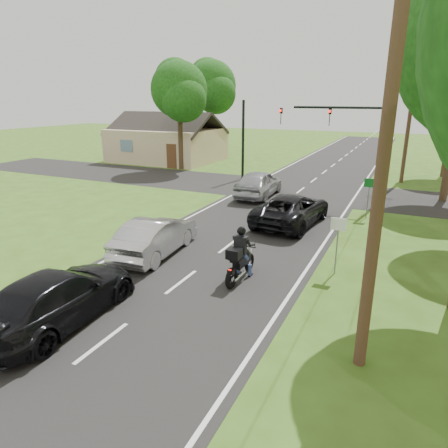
{
  "coord_description": "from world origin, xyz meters",
  "views": [
    {
      "loc": [
        6.73,
        -10.8,
        6.12
      ],
      "look_at": [
        0.24,
        3.0,
        1.3
      ],
      "focal_mm": 32.0,
      "sensor_mm": 36.0,
      "label": 1
    }
  ],
  "objects_px": {
    "motorcycle_rider": "(240,259)",
    "utility_pole_far": "(410,113)",
    "silver_sedan": "(156,236)",
    "utility_pole_near": "(384,151)",
    "dark_car_behind": "(58,297)",
    "dark_suv": "(292,209)",
    "silver_suv": "(259,183)",
    "traffic_signal": "(352,134)",
    "sign_green": "(369,189)",
    "sign_white": "(338,232)"
  },
  "relations": [
    {
      "from": "dark_car_behind",
      "to": "traffic_signal",
      "type": "bearing_deg",
      "value": -109.51
    },
    {
      "from": "dark_suv",
      "to": "silver_suv",
      "type": "xyz_separation_m",
      "value": [
        -3.61,
        4.9,
        0.09
      ]
    },
    {
      "from": "silver_suv",
      "to": "utility_pole_near",
      "type": "height_order",
      "value": "utility_pole_near"
    },
    {
      "from": "motorcycle_rider",
      "to": "dark_suv",
      "type": "height_order",
      "value": "motorcycle_rider"
    },
    {
      "from": "utility_pole_near",
      "to": "utility_pole_far",
      "type": "distance_m",
      "value": 24.0
    },
    {
      "from": "sign_green",
      "to": "utility_pole_far",
      "type": "bearing_deg",
      "value": 83.27
    },
    {
      "from": "motorcycle_rider",
      "to": "sign_green",
      "type": "bearing_deg",
      "value": 73.42
    },
    {
      "from": "utility_pole_near",
      "to": "dark_suv",
      "type": "bearing_deg",
      "value": 114.41
    },
    {
      "from": "silver_suv",
      "to": "sign_white",
      "type": "relative_size",
      "value": 2.38
    },
    {
      "from": "motorcycle_rider",
      "to": "utility_pole_far",
      "type": "distance_m",
      "value": 21.83
    },
    {
      "from": "dark_suv",
      "to": "dark_car_behind",
      "type": "xyz_separation_m",
      "value": [
        -3.39,
        -11.85,
        -0.01
      ]
    },
    {
      "from": "traffic_signal",
      "to": "utility_pole_far",
      "type": "relative_size",
      "value": 0.64
    },
    {
      "from": "utility_pole_near",
      "to": "traffic_signal",
      "type": "bearing_deg",
      "value": 100.14
    },
    {
      "from": "silver_sedan",
      "to": "sign_white",
      "type": "height_order",
      "value": "sign_white"
    },
    {
      "from": "utility_pole_near",
      "to": "silver_sedan",
      "type": "bearing_deg",
      "value": 155.78
    },
    {
      "from": "dark_car_behind",
      "to": "motorcycle_rider",
      "type": "bearing_deg",
      "value": -130.41
    },
    {
      "from": "dark_car_behind",
      "to": "sign_white",
      "type": "distance_m",
      "value": 9.33
    },
    {
      "from": "traffic_signal",
      "to": "dark_car_behind",
      "type": "bearing_deg",
      "value": -106.28
    },
    {
      "from": "sign_green",
      "to": "dark_suv",
      "type": "bearing_deg",
      "value": -140.11
    },
    {
      "from": "utility_pole_near",
      "to": "silver_suv",
      "type": "bearing_deg",
      "value": 118.62
    },
    {
      "from": "dark_suv",
      "to": "utility_pole_far",
      "type": "height_order",
      "value": "utility_pole_far"
    },
    {
      "from": "motorcycle_rider",
      "to": "utility_pole_far",
      "type": "xyz_separation_m",
      "value": [
        4.44,
        20.93,
        4.31
      ]
    },
    {
      "from": "dark_car_behind",
      "to": "utility_pole_far",
      "type": "distance_m",
      "value": 27.22
    },
    {
      "from": "motorcycle_rider",
      "to": "utility_pole_far",
      "type": "relative_size",
      "value": 0.23
    },
    {
      "from": "dark_suv",
      "to": "silver_suv",
      "type": "distance_m",
      "value": 6.08
    },
    {
      "from": "silver_sedan",
      "to": "sign_green",
      "type": "bearing_deg",
      "value": -133.18
    },
    {
      "from": "motorcycle_rider",
      "to": "traffic_signal",
      "type": "bearing_deg",
      "value": 84.04
    },
    {
      "from": "utility_pole_near",
      "to": "utility_pole_far",
      "type": "bearing_deg",
      "value": 90.0
    },
    {
      "from": "traffic_signal",
      "to": "sign_white",
      "type": "bearing_deg",
      "value": -82.95
    },
    {
      "from": "motorcycle_rider",
      "to": "silver_suv",
      "type": "xyz_separation_m",
      "value": [
        -3.8,
        12.03,
        0.1
      ]
    },
    {
      "from": "silver_sedan",
      "to": "utility_pole_far",
      "type": "bearing_deg",
      "value": -117.92
    },
    {
      "from": "traffic_signal",
      "to": "silver_sedan",
      "type": "bearing_deg",
      "value": -114.7
    },
    {
      "from": "dark_car_behind",
      "to": "traffic_signal",
      "type": "relative_size",
      "value": 0.82
    },
    {
      "from": "silver_sedan",
      "to": "silver_suv",
      "type": "distance_m",
      "value": 11.29
    },
    {
      "from": "silver_sedan",
      "to": "dark_car_behind",
      "type": "xyz_separation_m",
      "value": [
        0.45,
        -5.46,
        -0.01
      ]
    },
    {
      "from": "utility_pole_far",
      "to": "sign_white",
      "type": "xyz_separation_m",
      "value": [
        -1.5,
        -19.02,
        -3.49
      ]
    },
    {
      "from": "silver_sedan",
      "to": "utility_pole_near",
      "type": "distance_m",
      "value": 10.23
    },
    {
      "from": "utility_pole_far",
      "to": "utility_pole_near",
      "type": "bearing_deg",
      "value": -90.0
    },
    {
      "from": "traffic_signal",
      "to": "sign_green",
      "type": "bearing_deg",
      "value": -62.62
    },
    {
      "from": "silver_suv",
      "to": "sign_green",
      "type": "bearing_deg",
      "value": 161.13
    },
    {
      "from": "traffic_signal",
      "to": "dark_suv",
      "type": "bearing_deg",
      "value": -106.94
    },
    {
      "from": "motorcycle_rider",
      "to": "dark_car_behind",
      "type": "relative_size",
      "value": 0.43
    },
    {
      "from": "silver_sedan",
      "to": "sign_white",
      "type": "bearing_deg",
      "value": -175.62
    },
    {
      "from": "motorcycle_rider",
      "to": "silver_sedan",
      "type": "height_order",
      "value": "motorcycle_rider"
    },
    {
      "from": "dark_car_behind",
      "to": "sign_white",
      "type": "height_order",
      "value": "sign_white"
    },
    {
      "from": "dark_suv",
      "to": "traffic_signal",
      "type": "relative_size",
      "value": 0.87
    },
    {
      "from": "silver_sedan",
      "to": "sign_white",
      "type": "xyz_separation_m",
      "value": [
        6.97,
        1.17,
        0.82
      ]
    },
    {
      "from": "dark_suv",
      "to": "silver_sedan",
      "type": "bearing_deg",
      "value": 64.39
    },
    {
      "from": "dark_car_behind",
      "to": "silver_sedan",
      "type": "bearing_deg",
      "value": -88.49
    },
    {
      "from": "traffic_signal",
      "to": "sign_green",
      "type": "distance_m",
      "value": 4.24
    }
  ]
}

